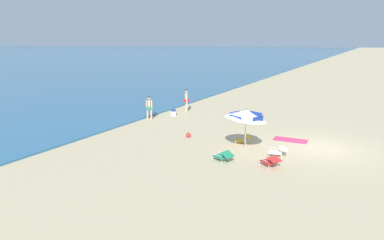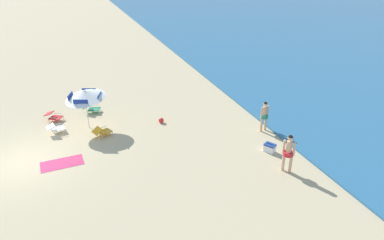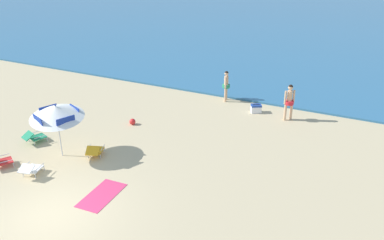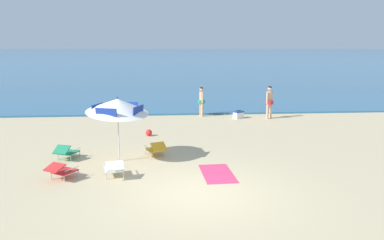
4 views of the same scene
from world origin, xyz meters
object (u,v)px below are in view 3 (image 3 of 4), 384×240
Objects in this scene: person_standing_near_shore at (289,100)px; beach_towel at (102,195)px; lounge_chair_beside_umbrella at (0,160)px; beach_ball at (132,122)px; cooler_box at (256,109)px; person_standing_beside at (226,84)px; lounge_chair_facing_sea at (31,169)px; beach_umbrella_striped_main at (56,112)px; lounge_chair_spare_folded at (95,150)px; lounge_chair_under_umbrella at (34,137)px.

beach_towel is at bearing -114.84° from person_standing_near_shore.
beach_ball is (2.35, 5.33, -0.14)m from lounge_chair_beside_umbrella.
lounge_chair_beside_umbrella reaches higher than cooler_box.
lounge_chair_facing_sea is at bearing -110.08° from person_standing_beside.
lounge_chair_beside_umbrella is 1.67× the size of cooler_box.
beach_towel is at bearing -93.35° from person_standing_beside.
lounge_chair_facing_sea is at bearing 2.15° from lounge_chair_beside_umbrella.
beach_umbrella_striped_main is 2.27m from lounge_chair_facing_sea.
beach_towel is (3.04, 0.07, -0.27)m from lounge_chair_facing_sea.
person_standing_near_shore reaches higher than person_standing_beside.
lounge_chair_facing_sea is 1.60× the size of cooler_box.
lounge_chair_beside_umbrella is at bearing -140.99° from lounge_chair_spare_folded.
lounge_chair_spare_folded is at bearing -83.95° from beach_ball.
beach_towel is (2.18, -5.21, -0.13)m from beach_ball.
cooler_box is at bearing 58.17° from lounge_chair_spare_folded.
beach_towel is at bearing -26.96° from beach_umbrella_striped_main.
beach_umbrella_striped_main reaches higher than lounge_chair_spare_folded.
beach_umbrella_striped_main is at bearing -134.52° from person_standing_near_shore.
person_standing_near_shore is at bearing 29.89° from beach_ball.
cooler_box is 0.34× the size of beach_towel.
cooler_box is at bearing 172.86° from person_standing_near_shore.
beach_ball is (-6.25, -3.59, -0.86)m from person_standing_near_shore.
cooler_box is (7.00, 9.13, -0.07)m from lounge_chair_beside_umbrella.
cooler_box is (-1.60, 0.20, -0.80)m from person_standing_near_shore.
lounge_chair_facing_sea is 11.39m from person_standing_near_shore.
person_standing_near_shore is (7.13, 7.25, -0.86)m from beach_umbrella_striped_main.
cooler_box reaches higher than beach_towel.
person_standing_beside is 5.71× the size of beach_ball.
person_standing_near_shore is at bearing -16.12° from person_standing_beside.
beach_ball is at bearing 66.23° from lounge_chair_beside_umbrella.
lounge_chair_under_umbrella is at bearing 99.20° from lounge_chair_beside_umbrella.
lounge_chair_facing_sea is 5.35m from beach_ball.
lounge_chair_spare_folded is at bearing -131.22° from person_standing_near_shore.
lounge_chair_spare_folded is at bearing -121.83° from cooler_box.
beach_ball is at bearing 80.72° from lounge_chair_facing_sea.
lounge_chair_spare_folded is 1.69× the size of cooler_box.
lounge_chair_under_umbrella is 3.02m from lounge_chair_spare_folded.
beach_umbrella_striped_main is 10.02× the size of beach_ball.
person_standing_beside is at bearing 86.65° from beach_towel.
lounge_chair_spare_folded is 3.63× the size of beach_ball.
beach_umbrella_striped_main is at bearing 153.04° from beach_towel.
person_standing_beside reaches higher than beach_ball.
beach_ball is at bearing -150.11° from person_standing_near_shore.
beach_umbrella_striped_main is 2.44m from lounge_chair_under_umbrella.
lounge_chair_spare_folded reaches higher than cooler_box.
lounge_chair_facing_sea is at bearing -178.74° from beach_towel.
lounge_chair_beside_umbrella is at bearing -177.85° from lounge_chair_facing_sea.
person_standing_beside is 2.19m from cooler_box.
beach_umbrella_striped_main is 2.74m from lounge_chair_beside_umbrella.
cooler_box is at bearing 58.70° from lounge_chair_facing_sea.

